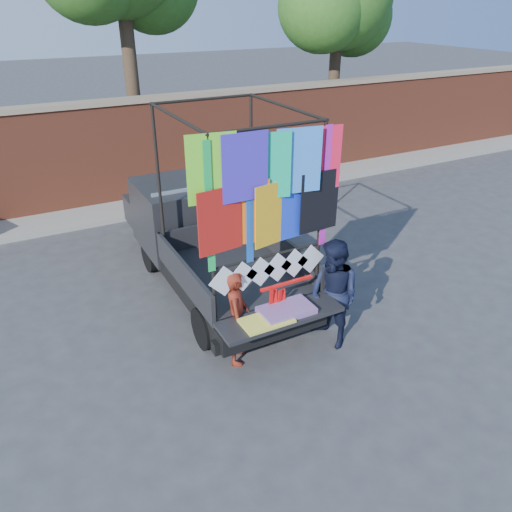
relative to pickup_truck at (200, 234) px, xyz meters
name	(u,v)px	position (x,y,z in m)	size (l,w,h in m)	color
ground	(234,352)	(-0.48, -2.46, -0.86)	(90.00, 90.00, 0.00)	#38383A
brick_wall	(112,153)	(-0.48, 4.54, 0.47)	(30.00, 0.45, 2.61)	brown
curb	(126,209)	(-0.48, 3.84, -0.80)	(30.00, 1.20, 0.12)	gray
pickup_truck	(200,234)	(0.00, 0.00, 0.00)	(2.14, 5.38, 3.39)	black
woman	(236,317)	(-0.51, -2.62, -0.11)	(0.54, 0.36, 1.49)	maroon
man	(333,295)	(0.95, -2.91, 0.00)	(0.83, 0.65, 1.71)	black
streamer_bundle	(281,296)	(0.13, -2.78, 0.14)	(0.85, 0.06, 0.59)	red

